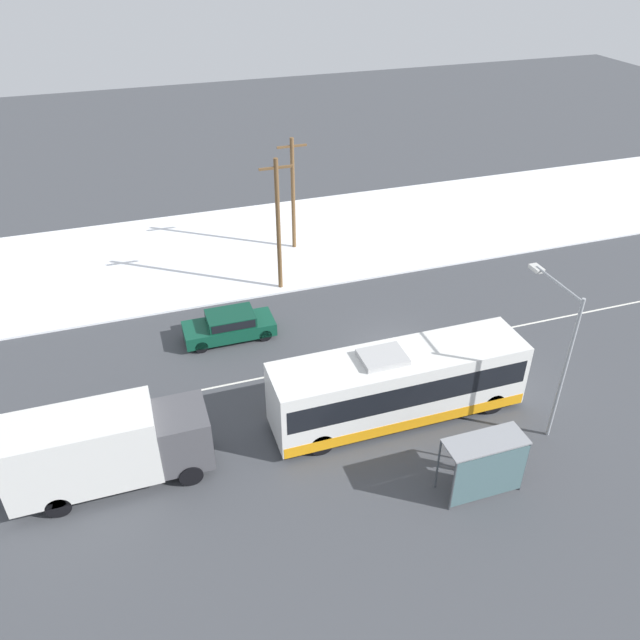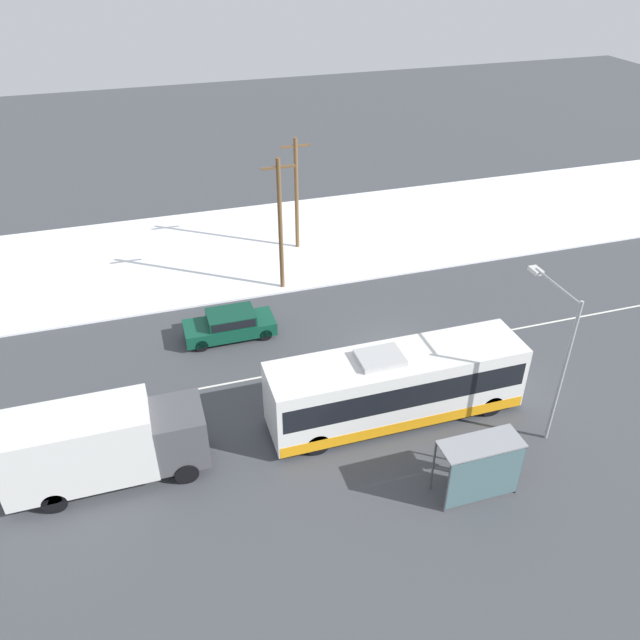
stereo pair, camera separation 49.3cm
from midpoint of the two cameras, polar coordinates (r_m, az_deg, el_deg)
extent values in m
plane|color=#424449|center=(30.63, 7.09, -2.95)|extent=(120.00, 120.00, 0.00)
cube|color=white|center=(41.26, -0.19, 7.54)|extent=(80.00, 12.51, 0.12)
cube|color=silver|center=(30.63, 7.09, -2.95)|extent=(60.00, 0.12, 0.00)
cube|color=white|center=(25.99, 7.53, -5.86)|extent=(10.69, 2.55, 2.84)
cube|color=black|center=(25.77, 7.58, -5.28)|extent=(10.26, 2.57, 1.08)
cube|color=orange|center=(26.73, 7.35, -7.80)|extent=(10.59, 2.57, 0.51)
cube|color=#B2B2B2|center=(24.77, 6.09, -3.47)|extent=(1.80, 1.40, 0.24)
cylinder|color=black|center=(27.63, 15.87, -7.50)|extent=(1.00, 0.28, 1.00)
cylinder|color=black|center=(29.08, 13.62, -4.77)|extent=(1.00, 0.28, 1.00)
cylinder|color=black|center=(24.93, 0.34, -11.23)|extent=(1.00, 0.28, 1.00)
cylinder|color=black|center=(26.52, -1.15, -7.94)|extent=(1.00, 0.28, 1.00)
cube|color=silver|center=(24.36, -20.73, -10.77)|extent=(5.29, 2.30, 2.79)
cube|color=#4C4C51|center=(24.34, -12.13, -10.00)|extent=(1.90, 2.18, 2.17)
cube|color=black|center=(24.08, -10.04, -8.86)|extent=(0.06, 1.96, 0.96)
cylinder|color=black|center=(24.40, -11.51, -13.53)|extent=(0.90, 0.26, 0.90)
cylinder|color=black|center=(25.86, -12.11, -10.33)|extent=(0.90, 0.26, 0.90)
cylinder|color=black|center=(24.78, -22.56, -15.11)|extent=(0.90, 0.26, 0.90)
cylinder|color=black|center=(26.22, -22.41, -11.87)|extent=(0.90, 0.26, 0.90)
cube|color=#0F4733|center=(31.47, -7.83, -0.68)|extent=(4.49, 1.80, 0.66)
cube|color=#0D3C2B|center=(31.16, -7.70, 0.25)|extent=(2.33, 1.66, 0.52)
cube|color=black|center=(31.16, -7.71, 0.27)|extent=(2.15, 1.69, 0.41)
cylinder|color=black|center=(30.82, -10.34, -2.29)|extent=(0.64, 0.22, 0.64)
cylinder|color=black|center=(32.12, -10.75, -0.72)|extent=(0.64, 0.22, 0.64)
cylinder|color=black|center=(31.19, -4.57, -1.32)|extent=(0.64, 0.22, 0.64)
cylinder|color=black|center=(32.48, -5.21, 0.20)|extent=(0.64, 0.22, 0.64)
cylinder|color=#23232D|center=(24.87, 13.21, -12.89)|extent=(0.12, 0.12, 0.78)
cylinder|color=#23232D|center=(24.96, 13.69, -12.75)|extent=(0.12, 0.12, 0.78)
cube|color=maroon|center=(24.42, 13.67, -11.66)|extent=(0.40, 0.22, 0.64)
sphere|color=tan|center=(24.11, 13.81, -10.89)|extent=(0.27, 0.27, 0.27)
cylinder|color=maroon|center=(24.34, 13.13, -11.87)|extent=(0.10, 0.10, 0.61)
cylinder|color=maroon|center=(24.55, 14.18, -11.57)|extent=(0.10, 0.10, 0.61)
cube|color=gray|center=(23.02, 15.16, -10.88)|extent=(3.00, 1.20, 0.06)
cube|color=slate|center=(23.50, 15.46, -13.85)|extent=(2.88, 0.04, 2.16)
cylinder|color=#474C51|center=(23.58, 10.92, -12.97)|extent=(0.08, 0.08, 2.34)
cylinder|color=#474C51|center=(24.82, 17.05, -11.19)|extent=(0.08, 0.08, 2.34)
cylinder|color=#474C51|center=(22.93, 12.20, -14.85)|extent=(0.08, 0.08, 2.34)
cylinder|color=#474C51|center=(24.21, 18.46, -12.90)|extent=(0.08, 0.08, 2.34)
cylinder|color=#9EA3A8|center=(25.56, 21.80, -4.65)|extent=(0.14, 0.14, 6.52)
cylinder|color=#9EA3A8|center=(24.80, 21.44, 2.91)|extent=(0.10, 2.77, 0.10)
cube|color=silver|center=(25.77, 19.66, 4.29)|extent=(0.36, 0.60, 0.16)
cylinder|color=brown|center=(33.89, -3.22, 8.49)|extent=(0.24, 0.24, 7.59)
cube|color=brown|center=(32.64, -3.41, 13.75)|extent=(1.80, 0.12, 0.12)
cylinder|color=brown|center=(38.60, -1.79, 11.30)|extent=(0.24, 0.24, 7.08)
cube|color=brown|center=(37.57, -1.87, 15.60)|extent=(1.80, 0.12, 0.12)
camera|label=1|loc=(0.25, -89.53, 0.31)|focal=35.00mm
camera|label=2|loc=(0.25, 90.47, -0.31)|focal=35.00mm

